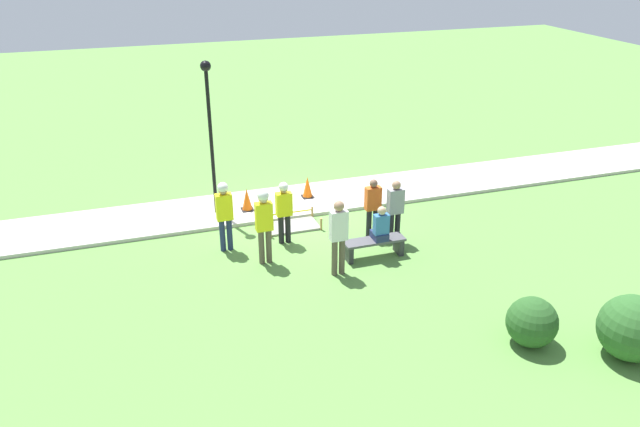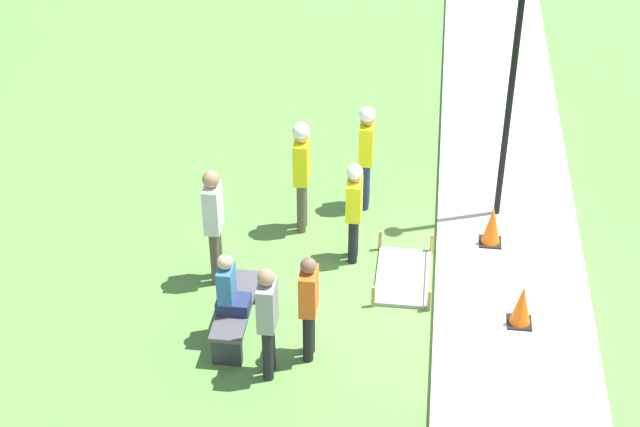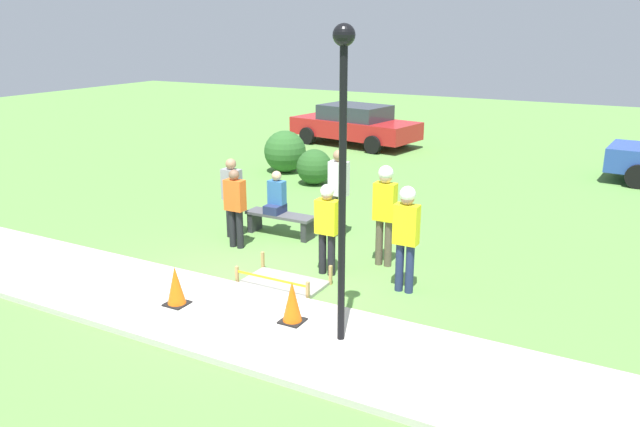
{
  "view_description": "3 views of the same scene",
  "coord_description": "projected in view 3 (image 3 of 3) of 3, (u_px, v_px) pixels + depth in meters",
  "views": [
    {
      "loc": [
        4.49,
        15.09,
        7.38
      ],
      "look_at": [
        0.18,
        1.98,
        1.03
      ],
      "focal_mm": 35.0,
      "sensor_mm": 36.0,
      "label": 1
    },
    {
      "loc": [
        -11.15,
        0.3,
        8.85
      ],
      "look_at": [
        0.34,
        1.7,
        1.15
      ],
      "focal_mm": 55.0,
      "sensor_mm": 36.0,
      "label": 2
    },
    {
      "loc": [
        5.76,
        -7.93,
        4.3
      ],
      "look_at": [
        0.39,
        1.93,
        0.88
      ],
      "focal_mm": 35.0,
      "sensor_mm": 36.0,
      "label": 3
    }
  ],
  "objects": [
    {
      "name": "bystander_in_white_shirt",
      "position": [
        232.0,
        193.0,
        12.85
      ],
      "size": [
        0.4,
        0.22,
        1.69
      ],
      "color": "black",
      "rests_on": "ground_plane"
    },
    {
      "name": "traffic_cone_near_patch",
      "position": [
        176.0,
        286.0,
        9.66
      ],
      "size": [
        0.34,
        0.34,
        0.63
      ],
      "color": "black",
      "rests_on": "sidewalk"
    },
    {
      "name": "worker_assistant",
      "position": [
        385.0,
        206.0,
        11.27
      ],
      "size": [
        0.4,
        0.27,
        1.9
      ],
      "color": "brown",
      "rests_on": "ground_plane"
    },
    {
      "name": "shrub_rounded_mid",
      "position": [
        285.0,
        151.0,
        18.75
      ],
      "size": [
        1.26,
        1.26,
        1.26
      ],
      "color": "#2D6028",
      "rests_on": "ground_plane"
    },
    {
      "name": "wet_concrete_patch",
      "position": [
        284.0,
        283.0,
        10.72
      ],
      "size": [
        1.44,
        0.84,
        0.34
      ],
      "color": "gray",
      "rests_on": "ground_plane"
    },
    {
      "name": "parked_car_red",
      "position": [
        355.0,
        124.0,
        22.96
      ],
      "size": [
        4.97,
        2.73,
        1.47
      ],
      "rotation": [
        0.0,
        0.0,
        -0.17
      ],
      "color": "red",
      "rests_on": "ground_plane"
    },
    {
      "name": "bystander_in_orange_shirt",
      "position": [
        235.0,
        204.0,
        12.29
      ],
      "size": [
        0.4,
        0.22,
        1.6
      ],
      "color": "black",
      "rests_on": "ground_plane"
    },
    {
      "name": "sidewalk",
      "position": [
        204.0,
        312.0,
        9.6
      ],
      "size": [
        28.0,
        2.22,
        0.1
      ],
      "color": "#BCB7AD",
      "rests_on": "ground_plane"
    },
    {
      "name": "traffic_cone_far_patch",
      "position": [
        292.0,
        302.0,
        9.09
      ],
      "size": [
        0.34,
        0.34,
        0.64
      ],
      "color": "black",
      "rests_on": "sidewalk"
    },
    {
      "name": "shrub_rounded_near",
      "position": [
        314.0,
        167.0,
        17.33
      ],
      "size": [
        0.99,
        0.99,
        0.99
      ],
      "color": "#285623",
      "rests_on": "ground_plane"
    },
    {
      "name": "person_seated_on_bench",
      "position": [
        276.0,
        196.0,
        13.12
      ],
      "size": [
        0.36,
        0.44,
        0.89
      ],
      "color": "navy",
      "rests_on": "park_bench"
    },
    {
      "name": "park_bench",
      "position": [
        281.0,
        220.0,
        13.16
      ],
      "size": [
        1.52,
        0.44,
        0.48
      ],
      "color": "#2D2D33",
      "rests_on": "ground_plane"
    },
    {
      "name": "worker_supervisor",
      "position": [
        406.0,
        229.0,
        10.15
      ],
      "size": [
        0.4,
        0.26,
        1.82
      ],
      "color": "navy",
      "rests_on": "ground_plane"
    },
    {
      "name": "lamppost_near",
      "position": [
        343.0,
        145.0,
        7.9
      ],
      "size": [
        0.28,
        0.28,
        4.22
      ],
      "color": "black",
      "rests_on": "sidewalk"
    },
    {
      "name": "worker_trainee",
      "position": [
        327.0,
        222.0,
        10.92
      ],
      "size": [
        0.4,
        0.24,
        1.66
      ],
      "color": "black",
      "rests_on": "ground_plane"
    },
    {
      "name": "ground_plane",
      "position": [
        246.0,
        289.0,
        10.55
      ],
      "size": [
        60.0,
        60.0,
        0.0
      ],
      "primitive_type": "plane",
      "color": "#5B8E42"
    },
    {
      "name": "bystander_in_gray_shirt",
      "position": [
        339.0,
        188.0,
        12.87
      ],
      "size": [
        0.4,
        0.24,
        1.86
      ],
      "color": "brown",
      "rests_on": "ground_plane"
    }
  ]
}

